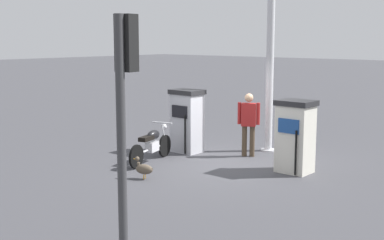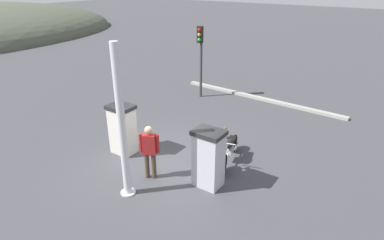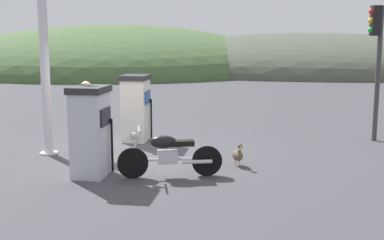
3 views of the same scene
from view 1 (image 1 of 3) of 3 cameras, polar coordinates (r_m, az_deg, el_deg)
ground_plane at (r=12.69m, az=3.77°, el=-4.82°), size 120.00×120.00×0.00m
fuel_pump_near at (r=13.84m, az=-0.55°, el=-0.06°), size 0.67×0.82×1.67m
fuel_pump_far at (r=11.97m, az=11.19°, el=-1.72°), size 0.69×0.81×1.65m
motorcycle_near_pump at (r=12.82m, az=-4.42°, el=-2.62°), size 1.88×0.70×0.92m
attendant_person at (r=13.39m, az=6.20°, el=-0.06°), size 0.35×0.55×1.63m
wandering_duck at (r=11.35m, az=-5.27°, el=-5.30°), size 0.32×0.47×0.49m
roadside_traffic_light at (r=6.67m, az=-7.38°, el=2.55°), size 0.39×0.27×3.32m
canopy_support_pole at (r=14.01m, az=8.46°, el=4.47°), size 0.40×0.40×4.04m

